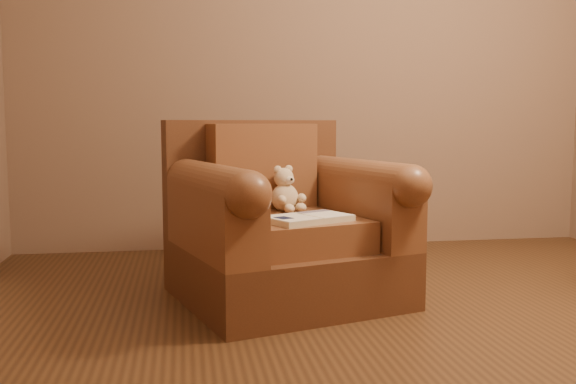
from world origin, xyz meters
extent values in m
plane|color=#4C301A|center=(0.00, 0.00, 0.00)|extent=(4.00, 4.00, 0.00)
cube|color=#836450|center=(0.00, 2.00, 1.35)|extent=(4.00, 0.02, 2.70)
cube|color=#56311C|center=(-0.39, 0.66, 0.14)|extent=(1.20, 1.16, 0.27)
cube|color=#56311C|center=(-0.51, 1.05, 0.57)|extent=(0.96, 0.37, 0.60)
cube|color=brown|center=(-0.37, 0.61, 0.35)|extent=(0.73, 0.81, 0.15)
cube|color=brown|center=(-0.47, 0.93, 0.64)|extent=(0.59, 0.31, 0.44)
cube|color=brown|center=(-0.75, 0.50, 0.43)|extent=(0.42, 0.85, 0.31)
cube|color=brown|center=(0.00, 0.72, 0.43)|extent=(0.42, 0.85, 0.31)
cylinder|color=brown|center=(-0.75, 0.50, 0.58)|extent=(0.42, 0.85, 0.19)
cylinder|color=brown|center=(0.00, 0.72, 0.58)|extent=(0.42, 0.85, 0.19)
ellipsoid|color=beige|center=(-0.37, 0.81, 0.48)|extent=(0.14, 0.12, 0.14)
sphere|color=beige|center=(-0.38, 0.81, 0.59)|extent=(0.10, 0.10, 0.10)
ellipsoid|color=beige|center=(-0.41, 0.80, 0.63)|extent=(0.04, 0.02, 0.04)
ellipsoid|color=beige|center=(-0.35, 0.83, 0.63)|extent=(0.04, 0.02, 0.04)
ellipsoid|color=beige|center=(-0.35, 0.77, 0.58)|extent=(0.05, 0.03, 0.04)
sphere|color=black|center=(-0.34, 0.76, 0.58)|extent=(0.01, 0.01, 0.01)
ellipsoid|color=beige|center=(-0.40, 0.72, 0.48)|extent=(0.05, 0.09, 0.05)
ellipsoid|color=beige|center=(-0.29, 0.79, 0.48)|extent=(0.05, 0.09, 0.05)
ellipsoid|color=beige|center=(-0.36, 0.71, 0.44)|extent=(0.05, 0.09, 0.05)
ellipsoid|color=beige|center=(-0.30, 0.75, 0.44)|extent=(0.05, 0.09, 0.05)
cube|color=beige|center=(-0.32, 0.43, 0.43)|extent=(0.43, 0.37, 0.03)
cube|color=white|center=(-0.41, 0.39, 0.45)|extent=(0.26, 0.28, 0.00)
cube|color=white|center=(-0.24, 0.48, 0.45)|extent=(0.26, 0.28, 0.00)
cube|color=beige|center=(-0.32, 0.43, 0.45)|extent=(0.11, 0.20, 0.00)
cube|color=#0F1638|center=(-0.45, 0.37, 0.45)|extent=(0.09, 0.10, 0.00)
cube|color=slate|center=(-0.28, 0.55, 0.45)|extent=(0.17, 0.12, 0.00)
camera|label=1|loc=(-0.88, -2.37, 0.87)|focal=40.00mm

